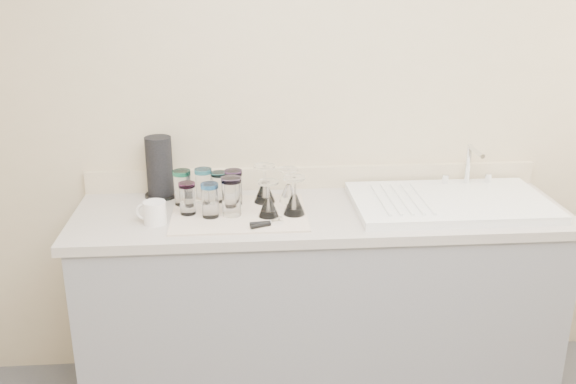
{
  "coord_description": "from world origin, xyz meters",
  "views": [
    {
      "loc": [
        -0.33,
        -1.29,
        1.87
      ],
      "look_at": [
        -0.14,
        1.15,
        1.0
      ],
      "focal_mm": 40.0,
      "sensor_mm": 36.0,
      "label": 1
    }
  ],
  "objects": [
    {
      "name": "tumbler_extra",
      "position": [
        -0.43,
        1.32,
        0.97
      ],
      "size": [
        0.07,
        0.07,
        0.13
      ],
      "color": "white",
      "rests_on": "dish_towel"
    },
    {
      "name": "goblet_front_right",
      "position": [
        -0.12,
        1.14,
        0.96
      ],
      "size": [
        0.09,
        0.09,
        0.16
      ],
      "color": "white",
      "rests_on": "dish_towel"
    },
    {
      "name": "room_envelope",
      "position": [
        0.0,
        0.0,
        1.56
      ],
      "size": [
        3.54,
        3.5,
        2.52
      ],
      "color": "#4E4E53",
      "rests_on": "ground"
    },
    {
      "name": "goblet_back_left",
      "position": [
        -0.23,
        1.29,
        0.96
      ],
      "size": [
        0.09,
        0.09,
        0.16
      ],
      "color": "white",
      "rests_on": "dish_towel"
    },
    {
      "name": "counter_unit",
      "position": [
        0.0,
        1.2,
        0.45
      ],
      "size": [
        2.06,
        0.62,
        0.9
      ],
      "color": "slate",
      "rests_on": "ground"
    },
    {
      "name": "goblet_front_left",
      "position": [
        -0.23,
        1.12,
        0.96
      ],
      "size": [
        0.08,
        0.08,
        0.15
      ],
      "color": "white",
      "rests_on": "dish_towel"
    },
    {
      "name": "tumbler_blue",
      "position": [
        -0.46,
        1.14,
        0.98
      ],
      "size": [
        0.07,
        0.07,
        0.14
      ],
      "color": "white",
      "rests_on": "dish_towel"
    },
    {
      "name": "paper_towel_roll",
      "position": [
        -0.69,
        1.42,
        1.03
      ],
      "size": [
        0.14,
        0.14,
        0.27
      ],
      "color": "black",
      "rests_on": "counter_unit"
    },
    {
      "name": "white_mug",
      "position": [
        -0.68,
        1.1,
        0.95
      ],
      "size": [
        0.13,
        0.11,
        0.09
      ],
      "color": "white",
      "rests_on": "counter_unit"
    },
    {
      "name": "tumbler_lavender",
      "position": [
        -0.37,
        1.15,
        0.99
      ],
      "size": [
        0.08,
        0.08,
        0.16
      ],
      "color": "white",
      "rests_on": "dish_towel"
    },
    {
      "name": "tumbler_purple",
      "position": [
        -0.37,
        1.28,
        0.98
      ],
      "size": [
        0.08,
        0.08,
        0.15
      ],
      "color": "white",
      "rests_on": "dish_towel"
    },
    {
      "name": "can_opener",
      "position": [
        -0.24,
        1.02,
        0.92
      ],
      "size": [
        0.13,
        0.07,
        0.02
      ],
      "color": "silver",
      "rests_on": "dish_towel"
    },
    {
      "name": "dish_towel",
      "position": [
        -0.34,
        1.17,
        0.9
      ],
      "size": [
        0.55,
        0.42,
        0.01
      ],
      "primitive_type": "cube",
      "color": "silver",
      "rests_on": "counter_unit"
    },
    {
      "name": "tumbler_cyan",
      "position": [
        -0.49,
        1.32,
        0.98
      ],
      "size": [
        0.07,
        0.07,
        0.15
      ],
      "color": "white",
      "rests_on": "dish_towel"
    },
    {
      "name": "goblet_back_right",
      "position": [
        -0.13,
        1.29,
        0.96
      ],
      "size": [
        0.08,
        0.08,
        0.15
      ],
      "color": "white",
      "rests_on": "dish_towel"
    },
    {
      "name": "sink_unit",
      "position": [
        0.55,
        1.2,
        0.92
      ],
      "size": [
        0.82,
        0.5,
        0.22
      ],
      "color": "white",
      "rests_on": "counter_unit"
    },
    {
      "name": "tumbler_magenta",
      "position": [
        -0.55,
        1.17,
        0.98
      ],
      "size": [
        0.07,
        0.07,
        0.13
      ],
      "color": "white",
      "rests_on": "dish_towel"
    },
    {
      "name": "tumbler_teal",
      "position": [
        -0.58,
        1.29,
        0.98
      ],
      "size": [
        0.08,
        0.08,
        0.15
      ],
      "color": "white",
      "rests_on": "dish_towel"
    }
  ]
}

